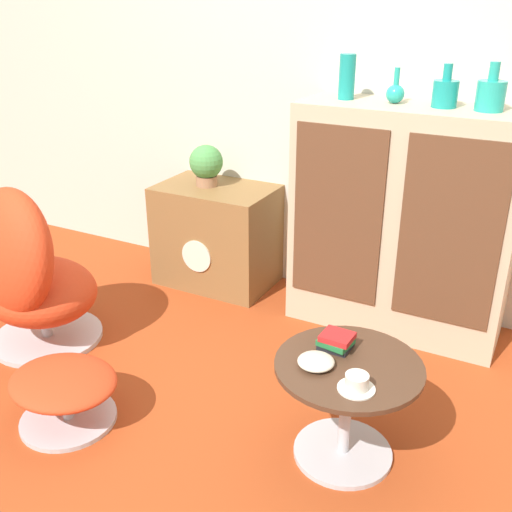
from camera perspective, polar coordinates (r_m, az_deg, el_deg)
name	(u,v)px	position (r m, az deg, el deg)	size (l,w,h in m)	color
ground_plane	(178,443)	(2.44, -7.47, -17.20)	(12.00, 12.00, 0.00)	#9E3D19
wall_back	(337,55)	(3.21, 7.70, 18.47)	(6.40, 0.06, 2.60)	beige
sideboard	(402,222)	(3.01, 13.75, 3.20)	(1.04, 0.43, 1.13)	tan
tv_console	(217,235)	(3.49, -3.76, 1.98)	(0.66, 0.44, 0.59)	brown
egg_chair	(27,274)	(3.01, -21.00, -1.65)	(0.71, 0.68, 0.83)	#B7B7BC
ottoman	(64,388)	(2.54, -17.82, -11.90)	(0.45, 0.38, 0.24)	#B7B7BC
coffee_table	(346,399)	(2.24, 8.62, -13.31)	(0.53, 0.53, 0.40)	#B7B7BC
vase_leftmost	(347,77)	(2.95, 8.66, 16.52)	(0.08, 0.08, 0.21)	teal
vase_inner_left	(395,93)	(2.89, 13.13, 14.92)	(0.08, 0.08, 0.16)	teal
vase_inner_right	(445,92)	(2.84, 17.58, 14.63)	(0.11, 0.11, 0.19)	teal
vase_rightmost	(491,94)	(2.81, 21.46, 14.14)	(0.12, 0.12, 0.20)	teal
potted_plant	(206,164)	(3.38, -4.76, 8.74)	(0.19, 0.19, 0.23)	#996B4C
teacup	(357,384)	(2.02, 9.56, -11.90)	(0.13, 0.13, 0.06)	silver
book_stack	(336,341)	(2.21, 7.65, -8.04)	(0.12, 0.11, 0.06)	black
bowl	(316,361)	(2.12, 5.73, -9.96)	(0.13, 0.13, 0.04)	beige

